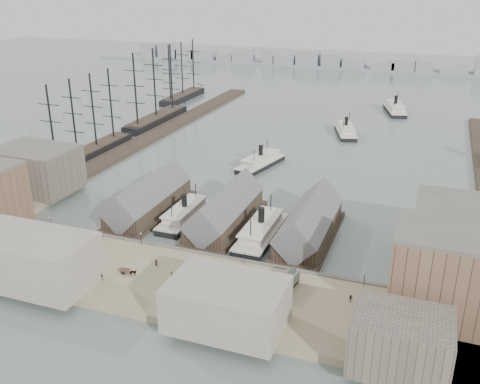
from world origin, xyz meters
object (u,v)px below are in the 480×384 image
at_px(tram, 288,283).
at_px(horse_cart_center, 131,272).
at_px(ferry_docked_west, 185,214).
at_px(horse_cart_left, 68,246).
at_px(horse_cart_right, 225,290).

height_order(tram, horse_cart_center, tram).
bearing_deg(ferry_docked_west, horse_cart_left, -122.10).
xyz_separation_m(horse_cart_left, horse_cart_right, (47.86, -5.65, 0.01)).
bearing_deg(horse_cart_center, horse_cart_right, -95.60).
xyz_separation_m(ferry_docked_west, tram, (41.38, -30.24, 1.54)).
height_order(ferry_docked_west, horse_cart_left, ferry_docked_west).
distance_m(horse_cart_center, horse_cart_right, 24.86).
height_order(ferry_docked_west, tram, ferry_docked_west).
relative_size(ferry_docked_west, horse_cart_center, 5.24).
height_order(tram, horse_cart_left, tram).
relative_size(tram, horse_cart_center, 1.95).
bearing_deg(tram, ferry_docked_west, 152.29).
relative_size(horse_cart_center, horse_cart_right, 1.04).
height_order(ferry_docked_west, horse_cart_right, ferry_docked_west).
distance_m(ferry_docked_west, horse_cart_center, 37.60).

